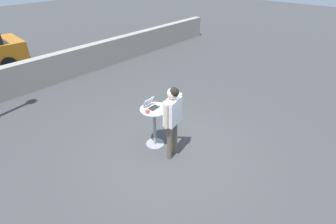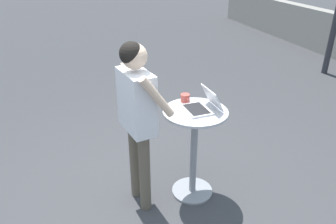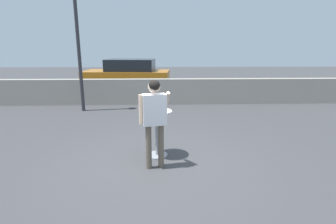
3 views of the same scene
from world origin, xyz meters
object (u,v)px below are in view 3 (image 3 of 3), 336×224
at_px(laptop, 157,108).
at_px(parked_car_near_street, 128,75).
at_px(cafe_table, 157,128).
at_px(standing_person, 154,113).
at_px(coffee_mug, 146,109).
at_px(street_lamp, 77,23).

bearing_deg(laptop, parked_car_near_street, 100.62).
xyz_separation_m(cafe_table, standing_person, (-0.04, -0.56, 0.47)).
height_order(laptop, parked_car_near_street, parked_car_near_street).
bearing_deg(coffee_mug, street_lamp, 120.88).
relative_size(cafe_table, laptop, 2.89).
distance_m(cafe_table, standing_person, 0.73).
bearing_deg(street_lamp, parked_car_near_street, 75.37).
relative_size(cafe_table, standing_person, 0.58).
height_order(laptop, standing_person, standing_person).
bearing_deg(coffee_mug, cafe_table, 5.38).
height_order(standing_person, parked_car_near_street, standing_person).
relative_size(cafe_table, street_lamp, 0.21).
bearing_deg(cafe_table, parked_car_near_street, 100.55).
relative_size(laptop, coffee_mug, 2.79).
xyz_separation_m(laptop, coffee_mug, (-0.22, -0.09, -0.01)).
bearing_deg(coffee_mug, standing_person, -70.77).
distance_m(cafe_table, laptop, 0.42).
bearing_deg(laptop, standing_person, -93.16).
distance_m(coffee_mug, parked_car_near_street, 8.57).
xyz_separation_m(parked_car_near_street, street_lamp, (-1.13, -4.33, 2.21)).
bearing_deg(standing_person, street_lamp, 119.65).
bearing_deg(laptop, coffee_mug, -158.36).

